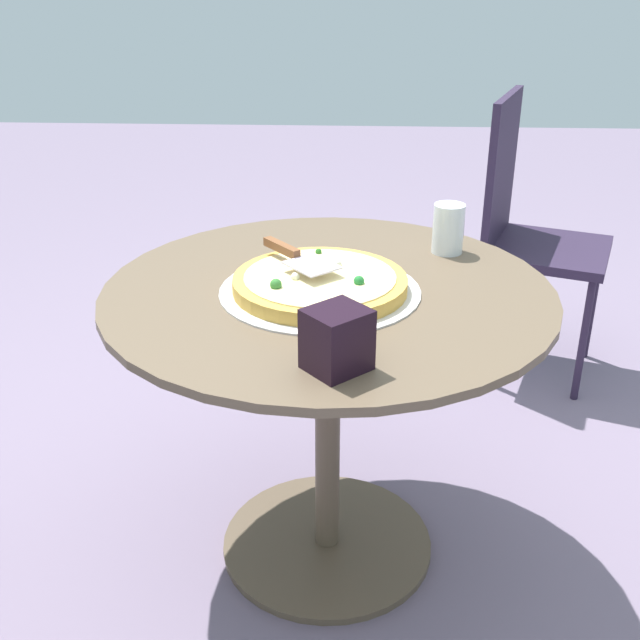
% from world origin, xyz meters
% --- Properties ---
extents(ground_plane, '(10.00, 10.00, 0.00)m').
position_xyz_m(ground_plane, '(0.00, 0.00, 0.00)').
color(ground_plane, slate).
extents(patio_table, '(0.93, 0.93, 0.68)m').
position_xyz_m(patio_table, '(0.00, 0.00, 0.51)').
color(patio_table, brown).
rests_on(patio_table, ground).
extents(pizza_on_tray, '(0.41, 0.41, 0.05)m').
position_xyz_m(pizza_on_tray, '(-0.02, 0.02, 0.70)').
color(pizza_on_tray, silver).
rests_on(pizza_on_tray, patio_table).
extents(pizza_server, '(0.19, 0.17, 0.02)m').
position_xyz_m(pizza_server, '(0.03, 0.07, 0.74)').
color(pizza_server, silver).
rests_on(pizza_server, pizza_on_tray).
extents(drinking_cup, '(0.07, 0.07, 0.11)m').
position_xyz_m(drinking_cup, '(0.22, -0.26, 0.74)').
color(drinking_cup, white).
rests_on(drinking_cup, patio_table).
extents(napkin_dispenser, '(0.13, 0.13, 0.11)m').
position_xyz_m(napkin_dispenser, '(-0.34, -0.03, 0.73)').
color(napkin_dispenser, black).
rests_on(napkin_dispenser, patio_table).
extents(patio_chair_corner, '(0.48, 0.48, 0.91)m').
position_xyz_m(patio_chair_corner, '(0.95, -0.60, 0.52)').
color(patio_chair_corner, '#2B2037').
rests_on(patio_chair_corner, ground).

